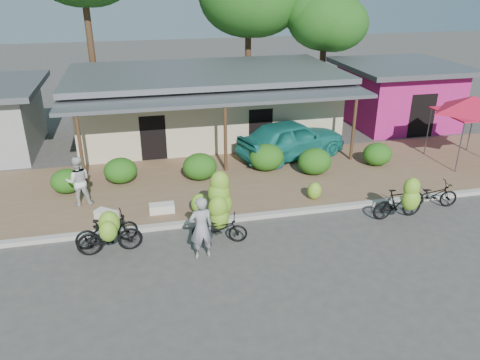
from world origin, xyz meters
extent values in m
plane|color=#42403D|center=(0.00, 0.00, 0.00)|extent=(100.00, 100.00, 0.00)
cube|color=#7E6144|center=(0.00, 5.00, 0.06)|extent=(60.00, 6.00, 0.12)
cube|color=#A8A399|center=(0.00, 2.00, 0.07)|extent=(60.00, 0.25, 0.15)
cube|color=#C2B492|center=(0.00, 11.00, 1.55)|extent=(12.00, 6.00, 3.10)
cube|color=slate|center=(0.00, 11.00, 3.23)|extent=(13.00, 7.00, 0.25)
cube|color=black|center=(0.00, 8.05, 1.10)|extent=(1.40, 0.12, 2.20)
cube|color=slate|center=(0.00, 7.00, 2.90)|extent=(13.00, 2.00, 0.15)
cylinder|color=brown|center=(-5.60, 6.10, 1.43)|extent=(0.14, 0.14, 2.85)
cylinder|color=brown|center=(0.00, 6.10, 1.43)|extent=(0.14, 0.14, 2.85)
cylinder|color=brown|center=(5.60, 6.10, 1.43)|extent=(0.14, 0.14, 2.85)
cube|color=#C11D6D|center=(10.50, 11.00, 1.50)|extent=(5.00, 5.00, 3.00)
cube|color=slate|center=(10.50, 11.00, 3.12)|extent=(6.00, 6.00, 0.25)
cube|color=black|center=(10.50, 8.55, 1.10)|extent=(1.40, 0.12, 2.20)
cylinder|color=brown|center=(-5.50, 16.00, 4.29)|extent=(0.36, 0.36, 8.58)
cylinder|color=brown|center=(3.50, 16.50, 3.40)|extent=(0.36, 0.36, 6.81)
cylinder|color=brown|center=(7.50, 14.50, 2.77)|extent=(0.36, 0.36, 5.55)
ellipsoid|color=#1D4B12|center=(7.50, 14.50, 5.24)|extent=(4.31, 4.31, 3.45)
ellipsoid|color=#1D4B12|center=(7.00, 14.80, 5.54)|extent=(3.66, 3.66, 2.93)
ellipsoid|color=#1E5814|center=(-6.17, 5.34, 0.57)|extent=(1.16, 1.04, 0.90)
ellipsoid|color=#1E5814|center=(-4.22, 5.81, 0.62)|extent=(1.28, 1.15, 1.00)
ellipsoid|color=#1E5814|center=(-1.17, 5.46, 0.65)|extent=(1.35, 1.21, 1.05)
ellipsoid|color=#1E5814|center=(1.66, 5.78, 0.68)|extent=(1.43, 1.29, 1.12)
ellipsoid|color=#1E5814|center=(3.44, 4.95, 0.65)|extent=(1.37, 1.23, 1.07)
ellipsoid|color=#1E5814|center=(6.39, 5.25, 0.60)|extent=(1.23, 1.10, 0.96)
cylinder|color=#59595E|center=(9.19, 3.81, 1.17)|extent=(0.05, 0.05, 2.10)
cylinder|color=#59595E|center=(9.19, 6.01, 1.17)|extent=(0.05, 0.05, 2.10)
cylinder|color=#59595E|center=(11.39, 6.01, 1.17)|extent=(0.05, 0.05, 2.10)
cube|color=red|center=(10.29, 4.91, 2.25)|extent=(2.40, 2.40, 0.06)
cone|color=red|center=(10.29, 4.91, 2.63)|extent=(3.50, 3.50, 0.70)
imported|color=black|center=(-4.63, 1.42, 0.50)|extent=(1.99, 1.09, 0.99)
ellipsoid|color=#85A92A|center=(-4.47, 0.79, 1.05)|extent=(0.61, 0.52, 0.76)
imported|color=black|center=(-4.53, 0.91, 0.57)|extent=(1.93, 0.65, 1.14)
ellipsoid|color=#85A92A|center=(-4.49, 0.26, 1.09)|extent=(0.50, 0.43, 0.63)
imported|color=black|center=(-1.27, 0.81, 0.45)|extent=(1.81, 1.00, 0.90)
ellipsoid|color=#85A92A|center=(-1.18, 1.35, 0.65)|extent=(0.68, 0.57, 0.84)
ellipsoid|color=#85A92A|center=(-1.08, 1.33, 1.02)|extent=(0.66, 0.56, 0.82)
ellipsoid|color=#85A92A|center=(-1.16, 1.35, 1.40)|extent=(0.69, 0.58, 0.86)
ellipsoid|color=#85A92A|center=(-1.13, 1.34, 1.75)|extent=(0.60, 0.51, 0.75)
ellipsoid|color=#85A92A|center=(-1.22, 1.00, 0.70)|extent=(0.58, 0.49, 0.72)
ellipsoid|color=#85A92A|center=(-1.26, 1.01, 1.08)|extent=(0.60, 0.51, 0.75)
imported|color=black|center=(4.86, 0.97, 0.54)|extent=(1.82, 0.56, 1.09)
ellipsoid|color=#85A92A|center=(4.88, 0.32, 1.00)|extent=(0.60, 0.51, 0.75)
ellipsoid|color=#85A92A|center=(4.88, 0.37, 1.39)|extent=(0.54, 0.46, 0.68)
imported|color=black|center=(6.47, 1.42, 0.48)|extent=(1.90, 0.89, 0.96)
ellipsoid|color=#85A92A|center=(-1.61, 2.55, 0.48)|extent=(0.58, 0.49, 0.73)
ellipsoid|color=#85A92A|center=(-0.94, 2.89, 0.47)|extent=(0.56, 0.47, 0.70)
ellipsoid|color=#85A92A|center=(2.58, 2.73, 0.44)|extent=(0.52, 0.44, 0.65)
cube|color=silver|center=(-2.87, 2.94, 0.27)|extent=(0.85, 0.41, 0.30)
cube|color=silver|center=(-4.71, 2.90, 0.26)|extent=(0.82, 0.76, 0.28)
imported|color=gray|center=(-1.92, 0.06, 0.97)|extent=(0.77, 0.57, 1.94)
imported|color=silver|center=(-5.60, 4.20, 1.01)|extent=(0.89, 0.71, 1.78)
imported|color=#1A776E|center=(3.13, 7.00, 0.96)|extent=(5.32, 3.39, 1.69)
camera|label=1|loc=(-3.46, -11.51, 7.61)|focal=35.00mm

